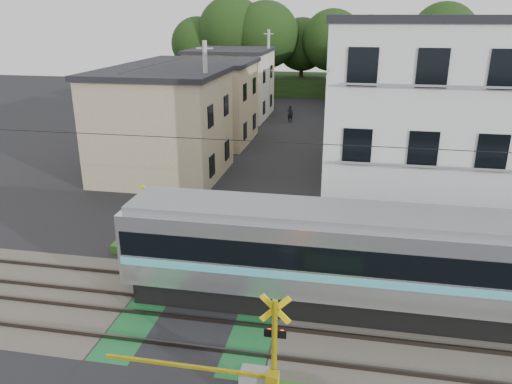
% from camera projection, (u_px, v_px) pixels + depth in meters
% --- Properties ---
extents(ground, '(120.00, 120.00, 0.00)m').
position_uv_depth(ground, '(201.00, 312.00, 16.54)').
color(ground, black).
extents(track_bed, '(120.00, 120.00, 0.14)m').
position_uv_depth(track_bed, '(201.00, 311.00, 16.53)').
color(track_bed, '#47423A').
rests_on(track_bed, ground).
extents(crossing_signal_near, '(4.74, 0.65, 3.09)m').
position_uv_depth(crossing_signal_near, '(257.00, 379.00, 12.47)').
color(crossing_signal_near, yellow).
rests_on(crossing_signal_near, ground).
extents(crossing_signal_far, '(4.74, 0.65, 3.09)m').
position_uv_depth(crossing_signal_far, '(165.00, 240.00, 20.13)').
color(crossing_signal_far, yellow).
rests_on(crossing_signal_far, ground).
extents(apartment_block, '(10.20, 8.36, 9.30)m').
position_uv_depth(apartment_block, '(441.00, 125.00, 22.26)').
color(apartment_block, white).
rests_on(apartment_block, ground).
extents(houses_row, '(22.07, 31.35, 6.80)m').
position_uv_depth(houses_row, '(297.00, 96.00, 39.38)').
color(houses_row, tan).
rests_on(houses_row, ground).
extents(tree_hill, '(40.00, 12.87, 11.41)m').
position_uv_depth(tree_hill, '(312.00, 50.00, 58.98)').
color(tree_hill, '#1A3210').
rests_on(tree_hill, ground).
extents(catenary, '(60.00, 5.04, 7.00)m').
position_uv_depth(catenary, '(398.00, 222.00, 14.27)').
color(catenary, '#2D2D33').
rests_on(catenary, ground).
extents(utility_poles, '(7.90, 42.00, 8.00)m').
position_uv_depth(utility_poles, '(275.00, 90.00, 36.63)').
color(utility_poles, '#A5A5A0').
rests_on(utility_poles, ground).
extents(pedestrian, '(0.63, 0.49, 1.52)m').
position_uv_depth(pedestrian, '(290.00, 114.00, 45.45)').
color(pedestrian, black).
rests_on(pedestrian, ground).
extents(weed_patches, '(10.25, 8.80, 0.40)m').
position_uv_depth(weed_patches, '(252.00, 314.00, 16.09)').
color(weed_patches, '#2D5E1E').
rests_on(weed_patches, ground).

